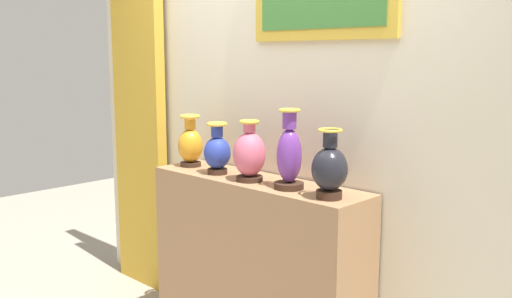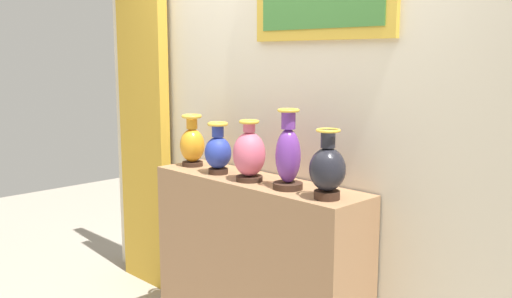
{
  "view_description": "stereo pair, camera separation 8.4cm",
  "coord_description": "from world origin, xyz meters",
  "px_view_note": "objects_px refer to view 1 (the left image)",
  "views": [
    {
      "loc": [
        2.21,
        -2.27,
        1.74
      ],
      "look_at": [
        0.0,
        0.0,
        1.22
      ],
      "focal_mm": 39.71,
      "sensor_mm": 36.0,
      "label": 1
    },
    {
      "loc": [
        2.27,
        -2.21,
        1.74
      ],
      "look_at": [
        0.0,
        0.0,
        1.22
      ],
      "focal_mm": 39.71,
      "sensor_mm": 36.0,
      "label": 2
    }
  ],
  "objects_px": {
    "vase_cobalt": "(217,151)",
    "vase_rose": "(250,154)",
    "vase_violet": "(289,155)",
    "vase_onyx": "(330,169)",
    "vase_amber": "(190,144)"
  },
  "relations": [
    {
      "from": "vase_violet",
      "to": "vase_onyx",
      "type": "relative_size",
      "value": 1.23
    },
    {
      "from": "vase_amber",
      "to": "vase_onyx",
      "type": "height_order",
      "value": "vase_onyx"
    },
    {
      "from": "vase_amber",
      "to": "vase_rose",
      "type": "distance_m",
      "value": 0.58
    },
    {
      "from": "vase_cobalt",
      "to": "vase_rose",
      "type": "relative_size",
      "value": 0.9
    },
    {
      "from": "vase_rose",
      "to": "vase_violet",
      "type": "bearing_deg",
      "value": 2.17
    },
    {
      "from": "vase_amber",
      "to": "vase_onyx",
      "type": "bearing_deg",
      "value": -2.71
    },
    {
      "from": "vase_cobalt",
      "to": "vase_onyx",
      "type": "xyz_separation_m",
      "value": [
        0.84,
        -0.01,
        0.01
      ]
    },
    {
      "from": "vase_amber",
      "to": "vase_cobalt",
      "type": "bearing_deg",
      "value": -7.86
    },
    {
      "from": "vase_cobalt",
      "to": "vase_rose",
      "type": "xyz_separation_m",
      "value": [
        0.28,
        -0.0,
        0.02
      ]
    },
    {
      "from": "vase_amber",
      "to": "vase_cobalt",
      "type": "xyz_separation_m",
      "value": [
        0.3,
        -0.04,
        -0.01
      ]
    },
    {
      "from": "vase_rose",
      "to": "vase_violet",
      "type": "distance_m",
      "value": 0.28
    },
    {
      "from": "vase_cobalt",
      "to": "vase_rose",
      "type": "height_order",
      "value": "vase_rose"
    },
    {
      "from": "vase_cobalt",
      "to": "vase_onyx",
      "type": "relative_size",
      "value": 0.89
    },
    {
      "from": "vase_violet",
      "to": "vase_amber",
      "type": "bearing_deg",
      "value": 177.72
    },
    {
      "from": "vase_violet",
      "to": "vase_onyx",
      "type": "distance_m",
      "value": 0.28
    }
  ]
}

